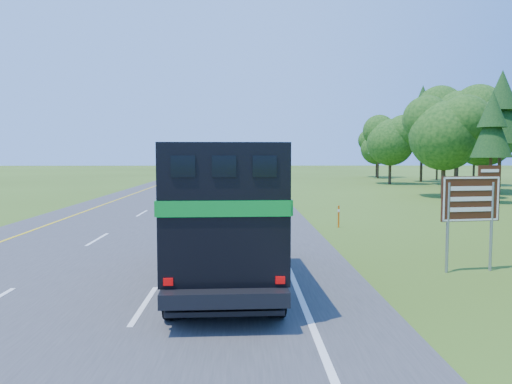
{
  "coord_description": "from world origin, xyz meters",
  "views": [
    {
      "loc": [
        4.1,
        -9.32,
        3.5
      ],
      "look_at": [
        4.82,
        17.34,
        1.49
      ],
      "focal_mm": 35.0,
      "sensor_mm": 36.0,
      "label": 1
    }
  ],
  "objects_px": {
    "horse_truck": "(225,210)",
    "far_car": "(211,165)",
    "white_suv": "(178,175)",
    "exit_sign": "(472,203)"
  },
  "relations": [
    {
      "from": "horse_truck",
      "to": "far_car",
      "type": "distance_m",
      "value": 115.58
    },
    {
      "from": "horse_truck",
      "to": "white_suv",
      "type": "height_order",
      "value": "horse_truck"
    },
    {
      "from": "white_suv",
      "to": "exit_sign",
      "type": "distance_m",
      "value": 50.74
    },
    {
      "from": "exit_sign",
      "to": "horse_truck",
      "type": "bearing_deg",
      "value": -178.66
    },
    {
      "from": "white_suv",
      "to": "far_car",
      "type": "bearing_deg",
      "value": 87.33
    },
    {
      "from": "white_suv",
      "to": "exit_sign",
      "type": "bearing_deg",
      "value": -75.36
    },
    {
      "from": "horse_truck",
      "to": "far_car",
      "type": "xyz_separation_m",
      "value": [
        -7.52,
        115.33,
        -1.22
      ]
    },
    {
      "from": "horse_truck",
      "to": "exit_sign",
      "type": "relative_size",
      "value": 2.65
    },
    {
      "from": "horse_truck",
      "to": "exit_sign",
      "type": "height_order",
      "value": "horse_truck"
    },
    {
      "from": "horse_truck",
      "to": "white_suv",
      "type": "bearing_deg",
      "value": 96.79
    }
  ]
}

